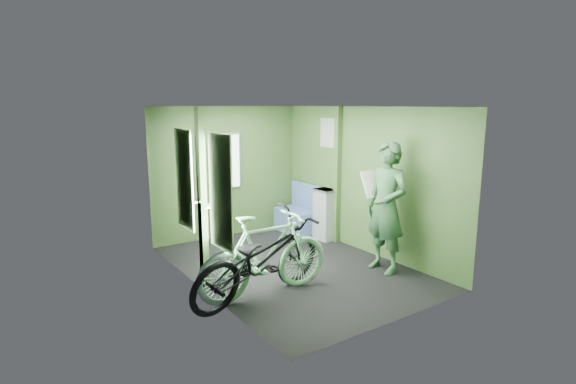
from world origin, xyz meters
name	(u,v)px	position (x,y,z in m)	size (l,w,h in m)	color
room	(288,169)	(-0.04, 0.04, 1.44)	(4.00, 4.02, 2.31)	black
bicycle_black	(261,299)	(-0.94, -0.70, 0.00)	(0.70, 2.00, 1.05)	black
bicycle_mint	(266,296)	(-0.85, -0.65, 0.00)	(0.50, 1.77, 1.07)	#84CF9F
passenger	(386,207)	(1.01, -0.85, 0.92)	(0.44, 0.73, 1.84)	#305836
waste_box	(325,214)	(1.26, 0.80, 0.45)	(0.26, 0.37, 0.90)	gray
bench_seat	(298,218)	(1.14, 1.45, 0.27)	(0.48, 0.85, 0.90)	navy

